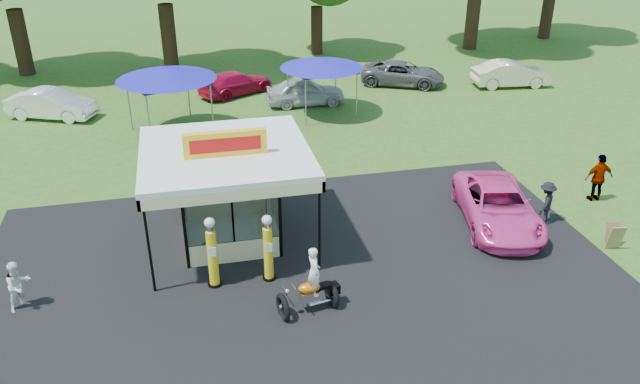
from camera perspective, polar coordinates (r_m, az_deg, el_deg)
The scene contains 20 objects.
ground at distance 17.99m, azimuth -0.00°, elevation -11.63°, with size 120.00×120.00×0.00m, color #2C5A1C.
asphalt_apron at distance 19.55m, azimuth -1.34°, elevation -8.04°, with size 20.00×14.00×0.04m, color black.
gas_station_kiosk at distance 20.99m, azimuth -8.42°, elevation -0.14°, with size 5.40×5.40×4.18m.
gas_pump_left at distance 18.98m, azimuth -9.82°, elevation -5.59°, with size 0.45×0.45×2.39m.
gas_pump_right at distance 19.08m, azimuth -4.76°, elevation -5.26°, with size 0.42×0.42×2.27m.
motorcycle at distance 17.89m, azimuth -0.75°, elevation -8.56°, with size 1.88×1.15×2.15m.
spare_tires at distance 20.61m, azimuth -9.99°, elevation -5.44°, with size 0.82×0.51×0.70m.
a_frame_sign at distance 23.13m, azimuth 25.30°, elevation -3.67°, with size 0.53×0.52×0.90m.
kiosk_car at distance 23.55m, azimuth -8.73°, elevation -0.61°, with size 1.13×2.82×0.96m, color yellow.
pink_sedan at distance 23.12m, azimuth 15.94°, elevation -1.26°, with size 2.39×5.18×1.44m, color #F442A2.
spectator_west at distance 19.96m, azimuth -25.85°, elevation -7.70°, with size 0.75×0.58×1.54m, color white.
spectator_east_a at distance 23.78m, azimuth 19.97°, elevation -0.90°, with size 1.02×0.59×1.57m, color black.
spectator_east_b at distance 26.08m, azimuth 24.13°, elevation 1.20°, with size 1.12×0.47×1.91m, color gray.
bg_car_a at distance 35.37m, azimuth -23.34°, elevation 7.38°, with size 1.57×4.51×1.49m, color white.
bg_car_b at distance 36.73m, azimuth -7.71°, elevation 9.85°, with size 1.84×4.51×1.31m, color #B10D2F.
bg_car_c at distance 34.59m, azimuth -1.36°, elevation 9.14°, with size 1.72×4.27×1.45m, color #BABBBF.
bg_car_d at distance 38.47m, azimuth 7.57°, elevation 10.69°, with size 2.29×4.96×1.38m, color #515153.
bg_car_e at distance 39.51m, azimuth 17.06°, elevation 10.28°, with size 1.59×4.57×1.50m, color beige.
tent_west at distance 30.65m, azimuth -13.88°, elevation 10.44°, with size 4.70×4.70×3.28m.
tent_east at distance 32.59m, azimuth 0.14°, elevation 11.68°, with size 4.28×4.28×3.00m.
Camera 1 is at (-3.18, -13.75, 11.17)m, focal length 35.00 mm.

